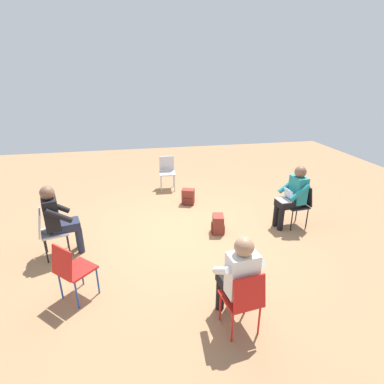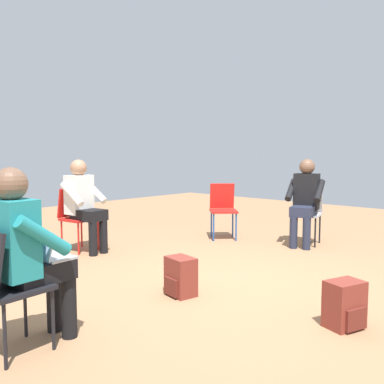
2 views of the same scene
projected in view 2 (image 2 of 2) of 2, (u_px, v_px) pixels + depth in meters
The scene contains 10 objects.
ground_plane at pixel (228, 283), 4.39m from camera, with size 14.00×14.00×0.00m, color #99704C.
chair_south at pixel (4, 282), 2.77m from camera, with size 0.43×0.47×0.85m.
chair_west at pixel (76, 214), 5.81m from camera, with size 0.48×0.45×0.85m.
chair_north at pixel (307, 210), 6.26m from camera, with size 0.49×0.53×0.85m.
chair_northwest at pixel (223, 207), 6.64m from camera, with size 0.58×0.58×0.85m.
person_with_laptop at pixel (27, 248), 2.88m from camera, with size 0.52×0.54×1.24m.
person_in_white at pixel (84, 201), 5.70m from camera, with size 0.55×0.54×1.24m.
person_in_black at pixel (305, 197), 6.09m from camera, with size 0.58×0.58×1.24m.
backpack_near_laptop_user at pixel (181, 279), 3.99m from camera, with size 0.31×0.28×0.36m.
backpack_by_empty_chair at pixel (344, 307), 3.26m from camera, with size 0.30×0.33×0.36m.
Camera 2 is at (2.62, -3.40, 1.33)m, focal length 40.00 mm.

